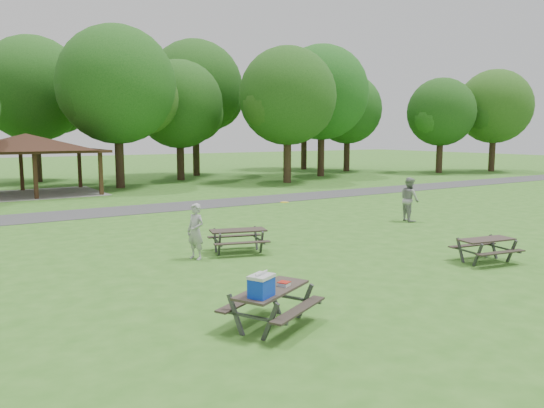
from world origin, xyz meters
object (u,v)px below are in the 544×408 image
Objects in this scene: picnic_table_middle at (238,235)px; frisbee_catcher at (409,199)px; picnic_table_near at (269,293)px; frisbee_thrower at (196,231)px.

picnic_table_middle is 1.09× the size of frisbee_catcher.
picnic_table_middle is at bearing 114.45° from frisbee_catcher.
picnic_table_middle is (2.77, 6.16, -0.16)m from picnic_table_near.
frisbee_catcher is (10.67, 1.40, 0.10)m from frisbee_thrower.
frisbee_catcher reaches higher than picnic_table_middle.
frisbee_catcher is at bearing 76.43° from frisbee_thrower.
picnic_table_near is at bearing -32.74° from frisbee_thrower.
picnic_table_middle is 1.54m from frisbee_thrower.
frisbee_catcher reaches higher than picnic_table_near.
frisbee_thrower is at bearing -176.32° from picnic_table_middle.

